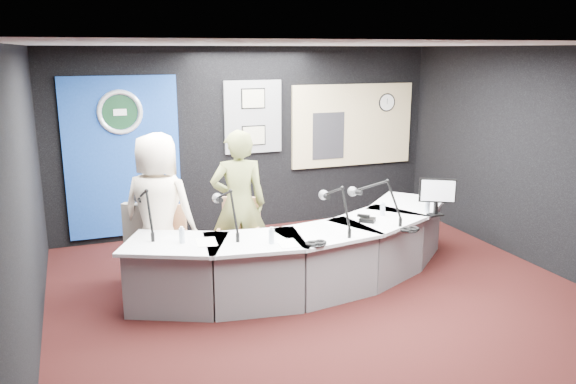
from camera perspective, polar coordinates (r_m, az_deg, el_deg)
name	(u,v)px	position (r m, az deg, el deg)	size (l,w,h in m)	color
ground	(330,301)	(6.61, 4.15, -10.73)	(6.00, 6.00, 0.00)	black
ceiling	(335,44)	(6.01, 4.63, 14.32)	(6.00, 6.00, 0.02)	silver
wall_back	(250,140)	(8.92, -3.81, 5.17)	(6.00, 0.02, 2.80)	black
wall_front	(546,285)	(3.78, 24.11, -8.35)	(6.00, 0.02, 2.80)	black
wall_left	(25,206)	(5.62, -24.57, -1.30)	(0.02, 6.00, 2.80)	black
wall_right	(551,161)	(7.89, 24.56, 2.78)	(0.02, 6.00, 2.80)	black
broadcast_desk	(307,255)	(6.91, 1.91, -6.20)	(4.50, 1.90, 0.75)	silver
backdrop_panel	(123,158)	(8.57, -15.99, 3.28)	(1.60, 0.05, 2.30)	navy
agency_seal	(120,112)	(8.44, -16.26, 7.57)	(0.63, 0.63, 0.07)	silver
seal_center	(120,112)	(8.44, -16.27, 7.58)	(0.48, 0.48, 0.01)	black
pinboard	(253,117)	(8.86, -3.47, 7.40)	(0.90, 0.04, 1.10)	slate
framed_photo_upper	(253,99)	(8.80, -3.44, 9.19)	(0.34, 0.02, 0.27)	gray
framed_photo_lower	(254,136)	(8.87, -3.39, 5.59)	(0.34, 0.02, 0.27)	gray
booth_window_frame	(353,125)	(9.52, 6.42, 6.59)	(2.12, 0.06, 1.32)	tan
booth_glow	(353,125)	(9.51, 6.45, 6.58)	(2.00, 0.02, 1.20)	beige
equipment_rack	(328,136)	(9.32, 4.00, 5.55)	(0.55, 0.02, 0.75)	black
wall_clock	(387,102)	(9.75, 9.74, 8.71)	(0.28, 0.28, 0.01)	white
armchair_left	(161,248)	(7.01, -12.47, -5.46)	(0.52, 0.52, 0.93)	#B67B53
armchair_right	(239,238)	(7.15, -4.82, -4.53)	(0.56, 0.56, 1.00)	#B67B53
draped_jacket	(143,233)	(7.14, -14.08, -3.90)	(0.50, 0.10, 0.70)	slate
person_man	(158,211)	(6.87, -12.67, -1.87)	(0.90, 0.59, 1.85)	#FFEACB
person_woman	(239,205)	(7.02, -4.89, -1.27)	(0.67, 0.44, 1.84)	olive
computer_monitor	(437,190)	(7.31, 14.49, 0.16)	(0.40, 0.02, 0.27)	black
desk_phone	(367,220)	(6.96, 7.86, -2.73)	(0.18, 0.14, 0.04)	black
headphones_near	(410,229)	(6.70, 11.95, -3.63)	(0.20, 0.20, 0.03)	black
headphones_far	(316,243)	(6.11, 2.78, -5.05)	(0.23, 0.23, 0.04)	black
paper_stack	(206,242)	(6.25, -8.07, -4.91)	(0.21, 0.30, 0.00)	white
notepad	(288,243)	(6.14, -0.02, -5.11)	(0.21, 0.30, 0.00)	white
boom_mic_a	(145,208)	(6.58, -13.94, -1.50)	(0.18, 0.74, 0.60)	black
boom_mic_b	(227,208)	(6.41, -6.07, -1.58)	(0.18, 0.74, 0.60)	black
boom_mic_c	(336,205)	(6.53, 4.78, -1.24)	(0.16, 0.74, 0.60)	black
boom_mic_d	(376,198)	(6.88, 8.71, -0.58)	(0.50, 0.61, 0.60)	black
water_bottles	(320,222)	(6.59, 3.16, -2.99)	(3.17, 0.58, 0.18)	silver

